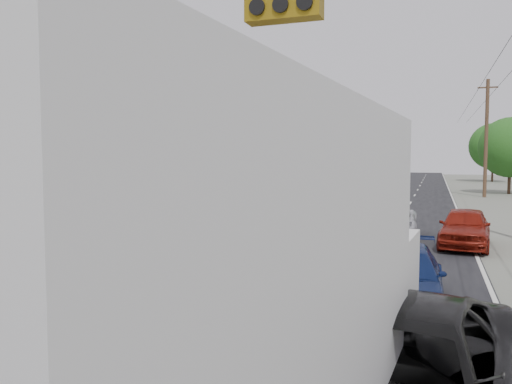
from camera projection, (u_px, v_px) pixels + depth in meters
road_surface at (315, 203)px, 37.51m from camera, size 20.00×160.00×0.02m
center_median at (315, 201)px, 37.50m from camera, size 0.50×160.00×0.20m
parking_lot at (85, 202)px, 38.56m from camera, size 10.00×42.00×0.02m
utility_pole_left_b at (30, 126)px, 27.29m from camera, size 1.60×0.30×10.00m
utility_pole_left_c at (217, 141)px, 50.76m from camera, size 1.60×0.30×10.00m
utility_pole_right_c at (486, 137)px, 42.31m from camera, size 1.60×0.30×10.00m
pole_sign_mid at (10, 131)px, 31.63m from camera, size 2.60×0.25×7.00m
pole_sign_billboard at (133, 89)px, 39.91m from camera, size 5.00×0.25×11.00m
pole_sign_far at (187, 148)px, 51.99m from camera, size 2.20×0.25×6.00m
tree_left_far at (214, 155)px, 72.84m from camera, size 4.80×4.80×6.12m
tree_right_mid at (510, 147)px, 46.22m from camera, size 5.60×5.60×7.14m
tree_right_far at (493, 146)px, 69.30m from camera, size 6.40×6.40×8.16m
box_truck at (228, 311)px, 4.68m from camera, size 3.26×7.79×3.86m
red_sedan at (175, 272)px, 12.03m from camera, size 1.54×3.98×1.29m
queue_car_a at (280, 230)px, 18.92m from camera, size 1.75×4.04×1.36m
queue_car_b at (321, 252)px, 14.30m from camera, size 1.58×4.36×1.43m
queue_car_c at (390, 222)px, 21.34m from camera, size 2.37×4.86×1.33m
queue_car_d at (400, 279)px, 11.24m from camera, size 2.11×4.81×1.38m
queue_car_e at (465, 228)px, 18.98m from camera, size 2.16×4.52×1.49m
oncoming_near at (81, 216)px, 22.76m from camera, size 2.69×5.27×1.46m
oncoming_far at (252, 201)px, 30.60m from camera, size 2.84×5.49×1.48m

